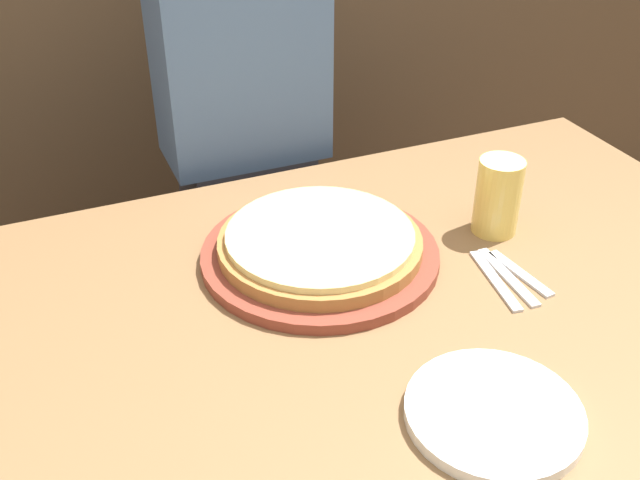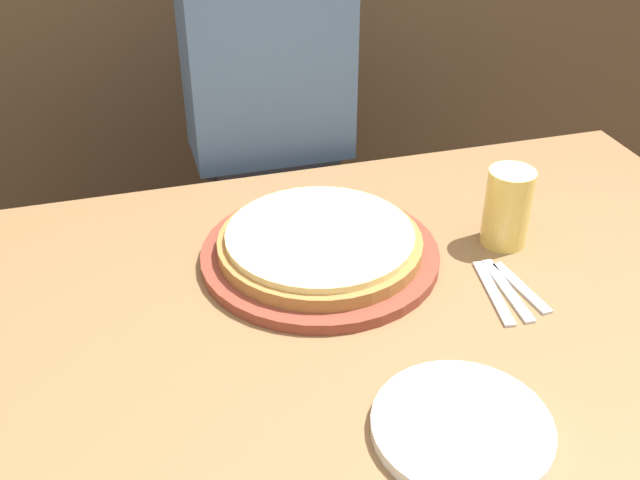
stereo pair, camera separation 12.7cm
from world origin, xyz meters
TOP-DOWN VIEW (x-y plane):
  - dining_table at (0.00, 0.00)m, footprint 1.59×0.92m
  - pizza_on_board at (0.02, 0.13)m, footprint 0.41×0.41m
  - beer_glass at (0.35, 0.09)m, footprint 0.08×0.08m
  - dinner_plate at (0.08, -0.30)m, footprint 0.23×0.23m
  - fork at (0.26, -0.04)m, footprint 0.05×0.17m
  - dinner_knife at (0.28, -0.04)m, footprint 0.03×0.17m
  - spoon at (0.31, -0.04)m, footprint 0.03×0.15m
  - diner_person at (0.04, 0.62)m, footprint 0.35×0.20m

SIDE VIEW (x-z plane):
  - dining_table at x=0.00m, z-range 0.00..0.72m
  - diner_person at x=0.04m, z-range -0.01..1.30m
  - fork at x=0.26m, z-range 0.72..0.72m
  - dinner_knife at x=0.28m, z-range 0.72..0.72m
  - spoon at x=0.31m, z-range 0.72..0.72m
  - dinner_plate at x=0.08m, z-range 0.72..0.74m
  - pizza_on_board at x=0.02m, z-range 0.72..0.77m
  - beer_glass at x=0.35m, z-range 0.73..0.87m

